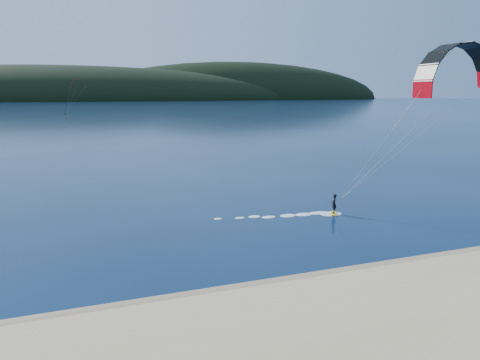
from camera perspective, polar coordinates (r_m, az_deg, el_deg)
The scene contains 5 objects.
ground at distance 18.55m, azimuth 2.08°, elevation -22.22°, with size 1800.00×1800.00×0.00m, color #071B35.
wet_sand at distance 22.19m, azimuth -2.25°, elevation -15.94°, with size 220.00×2.50×0.10m.
headland at distance 759.71m, azimuth -18.81°, elevation 10.41°, with size 1200.00×310.00×140.00m.
kitesurfer_near at distance 37.13m, azimuth 26.83°, elevation 10.63°, with size 21.97×7.50×13.47m.
kitesurfer_far at distance 208.69m, azimuth -21.44°, elevation 11.87°, with size 10.92×7.03×15.59m.
Camera 1 is at (-5.58, -14.33, 10.38)m, focal length 30.90 mm.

